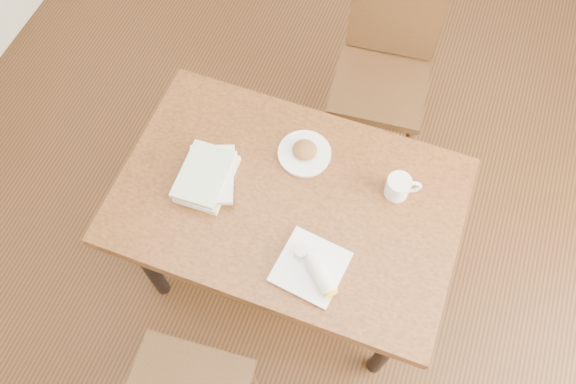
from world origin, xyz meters
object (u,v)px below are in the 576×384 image
(table, at_px, (288,208))
(plate_scone, at_px, (305,152))
(coffee_mug, at_px, (399,187))
(plate_burrito, at_px, (314,269))
(chair_far, at_px, (386,61))
(book_stack, at_px, (208,176))

(table, bearing_deg, plate_scone, 91.45)
(coffee_mug, height_order, plate_burrito, coffee_mug)
(chair_far, bearing_deg, plate_burrito, -88.35)
(plate_burrito, bearing_deg, coffee_mug, 64.39)
(chair_far, relative_size, book_stack, 3.48)
(chair_far, xyz_separation_m, coffee_mug, (0.22, -0.74, 0.25))
(table, distance_m, coffee_mug, 0.41)
(table, bearing_deg, plate_burrito, -52.40)
(plate_scone, relative_size, plate_burrito, 0.81)
(coffee_mug, xyz_separation_m, plate_burrito, (-0.18, -0.38, -0.02))
(chair_far, xyz_separation_m, plate_scone, (-0.15, -0.70, 0.22))
(table, relative_size, plate_scone, 6.19)
(table, height_order, plate_burrito, plate_burrito)
(chair_far, height_order, plate_scone, chair_far)
(coffee_mug, bearing_deg, chair_far, 106.34)
(plate_scone, relative_size, book_stack, 0.72)
(chair_far, bearing_deg, book_stack, -115.26)
(plate_scone, relative_size, coffee_mug, 1.57)
(coffee_mug, distance_m, plate_burrito, 0.42)
(chair_far, bearing_deg, coffee_mug, -73.66)
(book_stack, bearing_deg, chair_far, 64.74)
(table, relative_size, coffee_mug, 9.74)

